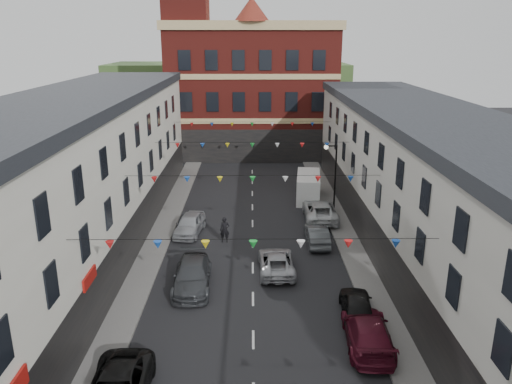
{
  "coord_description": "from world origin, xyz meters",
  "views": [
    {
      "loc": [
        -0.05,
        -25.3,
        14.28
      ],
      "look_at": [
        0.24,
        7.37,
        4.1
      ],
      "focal_mm": 35.0,
      "sensor_mm": 36.0,
      "label": 1
    }
  ],
  "objects_px": {
    "car_right_c": "(368,332)",
    "pedestrian": "(225,230)",
    "car_right_d": "(357,305)",
    "car_left_d": "(192,275)",
    "moving_car": "(276,262)",
    "white_van": "(308,187)",
    "car_left_e": "(190,224)",
    "street_lamp": "(333,170)",
    "car_right_f": "(320,211)",
    "car_right_e": "(317,235)"
  },
  "relations": [
    {
      "from": "car_right_c",
      "to": "pedestrian",
      "type": "distance_m",
      "value": 14.84
    },
    {
      "from": "car_right_d",
      "to": "car_left_d",
      "type": "bearing_deg",
      "value": -15.18
    },
    {
      "from": "moving_car",
      "to": "white_van",
      "type": "relative_size",
      "value": 0.9
    },
    {
      "from": "car_left_e",
      "to": "car_right_c",
      "type": "xyz_separation_m",
      "value": [
        10.25,
        -14.48,
        -0.01
      ]
    },
    {
      "from": "car_left_d",
      "to": "car_left_e",
      "type": "relative_size",
      "value": 1.19
    },
    {
      "from": "car_right_d",
      "to": "white_van",
      "type": "distance_m",
      "value": 20.27
    },
    {
      "from": "street_lamp",
      "to": "car_right_f",
      "type": "relative_size",
      "value": 1.07
    },
    {
      "from": "car_right_f",
      "to": "car_right_e",
      "type": "bearing_deg",
      "value": 81.48
    },
    {
      "from": "car_left_e",
      "to": "moving_car",
      "type": "relative_size",
      "value": 0.94
    },
    {
      "from": "white_van",
      "to": "street_lamp",
      "type": "bearing_deg",
      "value": -65.07
    },
    {
      "from": "car_right_d",
      "to": "pedestrian",
      "type": "xyz_separation_m",
      "value": [
        -7.51,
        10.25,
        0.24
      ]
    },
    {
      "from": "car_left_e",
      "to": "car_right_d",
      "type": "height_order",
      "value": "car_left_e"
    },
    {
      "from": "car_left_e",
      "to": "car_right_f",
      "type": "distance_m",
      "value": 10.65
    },
    {
      "from": "street_lamp",
      "to": "car_right_f",
      "type": "distance_m",
      "value": 3.49
    },
    {
      "from": "car_right_d",
      "to": "moving_car",
      "type": "distance_m",
      "value": 6.77
    },
    {
      "from": "car_right_c",
      "to": "car_right_e",
      "type": "height_order",
      "value": "car_right_c"
    },
    {
      "from": "car_left_e",
      "to": "car_right_f",
      "type": "bearing_deg",
      "value": 23.59
    },
    {
      "from": "car_right_c",
      "to": "car_right_e",
      "type": "xyz_separation_m",
      "value": [
        -0.88,
        12.38,
        -0.07
      ]
    },
    {
      "from": "car_right_c",
      "to": "car_left_e",
      "type": "bearing_deg",
      "value": -51.23
    },
    {
      "from": "car_left_e",
      "to": "car_right_d",
      "type": "relative_size",
      "value": 1.08
    },
    {
      "from": "car_right_c",
      "to": "moving_car",
      "type": "xyz_separation_m",
      "value": [
        -4.0,
        8.01,
        -0.09
      ]
    },
    {
      "from": "car_right_c",
      "to": "car_right_f",
      "type": "relative_size",
      "value": 0.92
    },
    {
      "from": "pedestrian",
      "to": "street_lamp",
      "type": "bearing_deg",
      "value": 31.0
    },
    {
      "from": "car_right_c",
      "to": "white_van",
      "type": "xyz_separation_m",
      "value": [
        -0.38,
        22.8,
        0.42
      ]
    },
    {
      "from": "street_lamp",
      "to": "car_left_d",
      "type": "relative_size",
      "value": 1.13
    },
    {
      "from": "car_right_d",
      "to": "car_right_e",
      "type": "xyz_separation_m",
      "value": [
        -0.88,
        9.84,
        -0.02
      ]
    },
    {
      "from": "white_van",
      "to": "pedestrian",
      "type": "bearing_deg",
      "value": -118.98
    },
    {
      "from": "car_left_e",
      "to": "moving_car",
      "type": "height_order",
      "value": "car_left_e"
    },
    {
      "from": "car_left_e",
      "to": "car_right_d",
      "type": "distance_m",
      "value": 15.73
    },
    {
      "from": "street_lamp",
      "to": "car_left_e",
      "type": "height_order",
      "value": "street_lamp"
    },
    {
      "from": "car_left_d",
      "to": "pedestrian",
      "type": "distance_m",
      "value": 7.01
    },
    {
      "from": "moving_car",
      "to": "pedestrian",
      "type": "height_order",
      "value": "pedestrian"
    },
    {
      "from": "car_left_e",
      "to": "car_right_c",
      "type": "height_order",
      "value": "car_left_e"
    },
    {
      "from": "car_left_d",
      "to": "car_right_f",
      "type": "xyz_separation_m",
      "value": [
        9.1,
        11.38,
        0.01
      ]
    },
    {
      "from": "car_left_e",
      "to": "car_right_f",
      "type": "height_order",
      "value": "car_right_f"
    },
    {
      "from": "car_left_d",
      "to": "car_right_c",
      "type": "distance_m",
      "value": 10.88
    },
    {
      "from": "car_left_e",
      "to": "white_van",
      "type": "bearing_deg",
      "value": 48.12
    },
    {
      "from": "moving_car",
      "to": "car_right_f",
      "type": "bearing_deg",
      "value": -114.38
    },
    {
      "from": "car_right_f",
      "to": "pedestrian",
      "type": "relative_size",
      "value": 2.97
    },
    {
      "from": "street_lamp",
      "to": "car_right_c",
      "type": "xyz_separation_m",
      "value": [
        -1.05,
        -18.51,
        -3.15
      ]
    },
    {
      "from": "car_right_d",
      "to": "white_van",
      "type": "xyz_separation_m",
      "value": [
        -0.38,
        20.26,
        0.47
      ]
    },
    {
      "from": "street_lamp",
      "to": "car_left_e",
      "type": "bearing_deg",
      "value": -160.38
    },
    {
      "from": "car_right_f",
      "to": "car_left_d",
      "type": "bearing_deg",
      "value": 52.93
    },
    {
      "from": "car_left_d",
      "to": "car_right_f",
      "type": "distance_m",
      "value": 14.57
    },
    {
      "from": "car_right_e",
      "to": "car_right_d",
      "type": "bearing_deg",
      "value": 94.38
    },
    {
      "from": "car_right_c",
      "to": "moving_car",
      "type": "bearing_deg",
      "value": -59.97
    },
    {
      "from": "street_lamp",
      "to": "car_left_d",
      "type": "xyz_separation_m",
      "value": [
        -10.15,
        -12.54,
        -3.14
      ]
    },
    {
      "from": "car_right_e",
      "to": "car_right_f",
      "type": "relative_size",
      "value": 0.74
    },
    {
      "from": "car_right_f",
      "to": "street_lamp",
      "type": "bearing_deg",
      "value": -130.55
    },
    {
      "from": "car_right_e",
      "to": "pedestrian",
      "type": "xyz_separation_m",
      "value": [
        -6.63,
        0.41,
        0.27
      ]
    }
  ]
}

